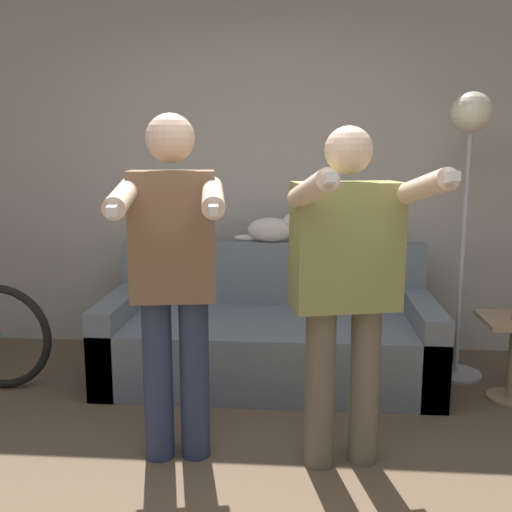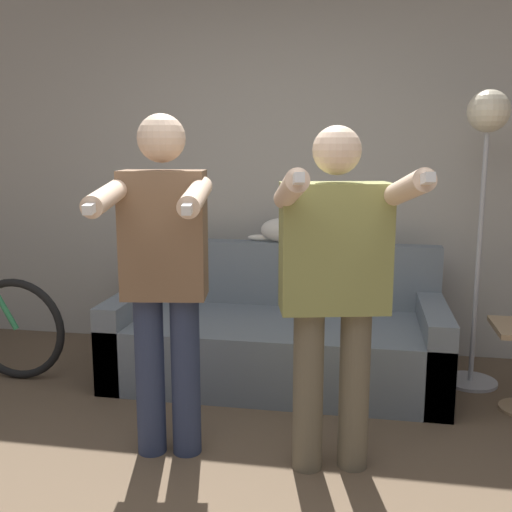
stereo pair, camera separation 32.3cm
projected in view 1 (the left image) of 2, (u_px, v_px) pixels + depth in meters
name	position (u px, v px, depth m)	size (l,w,h in m)	color
wall_back	(278.00, 173.00, 4.34)	(10.00, 0.05, 2.60)	#B7B2A8
couch	(269.00, 338.00, 3.89)	(2.08, 0.93, 0.84)	slate
person_left	(173.00, 269.00, 2.74)	(0.53, 0.72, 1.63)	#2D3856
person_right	(347.00, 275.00, 2.68)	(0.64, 0.75, 1.58)	#6B604C
cat	(273.00, 229.00, 4.11)	(0.44, 0.14, 0.19)	silver
floor_lamp	(469.00, 156.00, 3.70)	(0.33, 0.33, 1.82)	#B2B2B7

